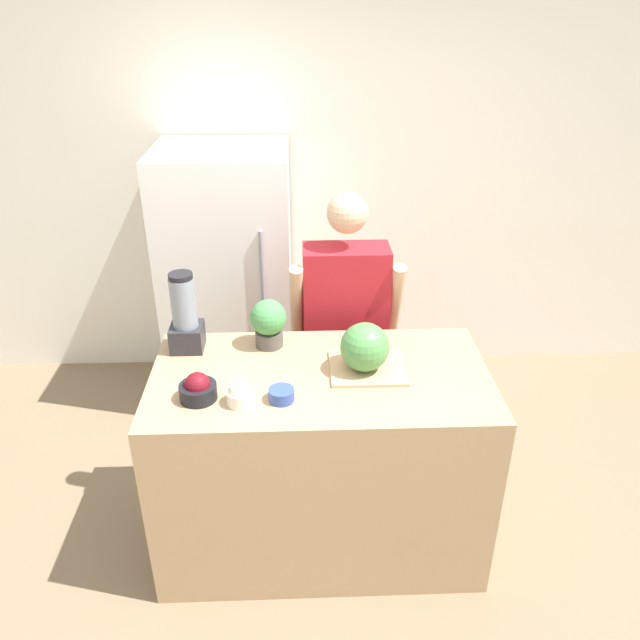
% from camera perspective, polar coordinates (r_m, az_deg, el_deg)
% --- Properties ---
extents(ground_plane, '(14.00, 14.00, 0.00)m').
position_cam_1_polar(ground_plane, '(3.11, 0.34, -24.06)').
color(ground_plane, '#7F6B51').
extents(wall_back, '(8.00, 0.06, 2.60)m').
position_cam_1_polar(wall_back, '(4.20, -0.92, 11.98)').
color(wall_back, white).
rests_on(wall_back, ground_plane).
extents(counter_island, '(1.50, 0.79, 0.96)m').
position_cam_1_polar(counter_island, '(3.04, 0.03, -12.57)').
color(counter_island, tan).
rests_on(counter_island, ground_plane).
extents(refrigerator, '(0.79, 0.73, 1.65)m').
position_cam_1_polar(refrigerator, '(4.01, -8.33, 3.66)').
color(refrigerator, white).
rests_on(refrigerator, ground_plane).
extents(person, '(0.59, 0.26, 1.59)m').
position_cam_1_polar(person, '(3.39, 2.28, -1.23)').
color(person, '#333338').
rests_on(person, ground_plane).
extents(cutting_board, '(0.33, 0.30, 0.01)m').
position_cam_1_polar(cutting_board, '(2.80, 4.33, -4.38)').
color(cutting_board, tan).
rests_on(cutting_board, counter_island).
extents(watermelon, '(0.22, 0.22, 0.22)m').
position_cam_1_polar(watermelon, '(2.72, 4.12, -2.48)').
color(watermelon, '#4C8C47').
rests_on(watermelon, cutting_board).
extents(bowl_cherries, '(0.16, 0.16, 0.12)m').
position_cam_1_polar(bowl_cherries, '(2.62, -11.11, -6.19)').
color(bowl_cherries, black).
rests_on(bowl_cherries, counter_island).
extents(bowl_cream, '(0.12, 0.12, 0.11)m').
position_cam_1_polar(bowl_cream, '(2.57, -7.29, -6.71)').
color(bowl_cream, white).
rests_on(bowl_cream, counter_island).
extents(bowl_small_blue, '(0.11, 0.11, 0.05)m').
position_cam_1_polar(bowl_small_blue, '(2.58, -3.55, -6.84)').
color(bowl_small_blue, '#334C9E').
rests_on(bowl_small_blue, counter_island).
extents(blender, '(0.15, 0.15, 0.38)m').
position_cam_1_polar(blender, '(2.93, -12.24, 0.29)').
color(blender, '#28282D').
rests_on(blender, counter_island).
extents(potted_plant, '(0.17, 0.17, 0.23)m').
position_cam_1_polar(potted_plant, '(2.92, -4.73, -0.17)').
color(potted_plant, '#514C47').
rests_on(potted_plant, counter_island).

